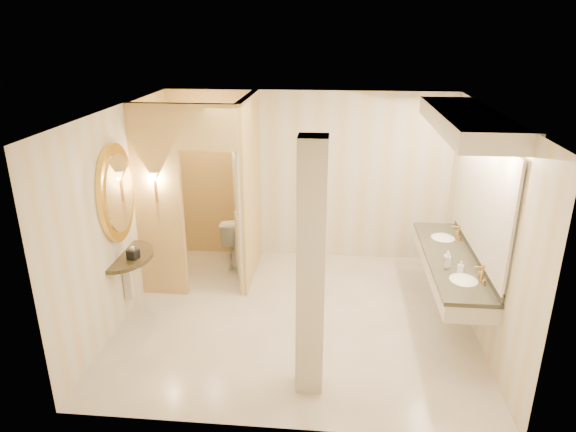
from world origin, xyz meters
name	(u,v)px	position (x,y,z in m)	size (l,w,h in m)	color
floor	(297,317)	(0.00, 0.00, 0.00)	(4.50, 4.50, 0.00)	beige
ceiling	(298,111)	(0.00, 0.00, 2.70)	(4.50, 4.50, 0.00)	white
wall_back	(307,177)	(0.00, 2.00, 1.35)	(4.50, 0.02, 2.70)	beige
wall_front	(280,305)	(0.00, -2.00, 1.35)	(4.50, 0.02, 2.70)	beige
wall_left	(121,216)	(-2.25, 0.00, 1.35)	(0.02, 4.00, 2.70)	beige
wall_right	(486,228)	(2.25, 0.00, 1.35)	(0.02, 4.00, 2.70)	beige
toilet_closet	(225,192)	(-1.12, 0.97, 1.39)	(1.50, 1.55, 2.70)	tan
wall_sconce	(154,178)	(-1.93, 0.43, 1.73)	(0.14, 0.14, 0.42)	#C28A3E
vanity	(462,200)	(1.98, 0.19, 1.63)	(0.75, 2.51, 2.09)	beige
console_shelf	(119,221)	(-2.21, -0.14, 1.34)	(0.94, 0.94, 1.92)	black
pillar	(311,272)	(0.23, -1.34, 1.35)	(0.28, 0.28, 2.70)	beige
tissue_box	(133,254)	(-2.04, -0.24, 0.94)	(0.12, 0.12, 0.12)	black
toilet	(236,239)	(-1.10, 1.58, 0.41)	(0.46, 0.80, 0.82)	white
soap_bottle_a	(461,267)	(1.95, -0.24, 0.94)	(0.06, 0.06, 0.14)	beige
soap_bottle_b	(447,255)	(1.87, 0.10, 0.93)	(0.09, 0.09, 0.12)	silver
soap_bottle_c	(448,260)	(1.82, -0.14, 0.98)	(0.08, 0.08, 0.20)	#C6B28C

